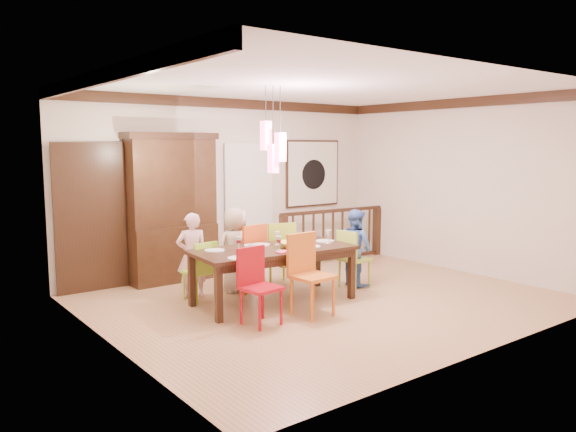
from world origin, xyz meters
TOP-DOWN VIEW (x-y plane):
  - floor at (0.00, 0.00)m, footprint 6.00×6.00m
  - ceiling at (0.00, 0.00)m, footprint 6.00×6.00m
  - wall_back at (0.00, 2.50)m, footprint 6.00×0.00m
  - wall_left at (-3.00, 0.00)m, footprint 0.00×5.00m
  - wall_right at (3.00, 0.00)m, footprint 0.00×5.00m
  - crown_molding at (0.00, 0.00)m, footprint 6.00×5.00m
  - panel_door at (-2.40, 2.45)m, footprint 1.04×0.07m
  - white_doorway at (0.35, 2.46)m, footprint 0.97×0.05m
  - painting at (1.80, 2.46)m, footprint 1.25×0.06m
  - pendant_cluster at (-0.65, 0.34)m, footprint 0.27×0.21m
  - dining_table at (-0.65, 0.34)m, footprint 2.27×1.18m
  - chair_far_left at (-1.41, 1.03)m, footprint 0.42×0.42m
  - chair_far_mid at (-0.62, 1.07)m, footprint 0.52×0.52m
  - chair_far_right at (-0.02, 1.11)m, footprint 0.54×0.54m
  - chair_near_left at (-1.34, -0.36)m, footprint 0.46×0.46m
  - chair_near_mid at (-0.62, -0.44)m, footprint 0.49×0.49m
  - chair_end_right at (0.82, 0.29)m, footprint 0.42×0.42m
  - china_hutch at (-1.19, 2.30)m, footprint 1.47×0.46m
  - balustrade at (1.87, 1.95)m, footprint 2.31×0.23m
  - person_far_left at (-1.40, 1.24)m, footprint 0.50×0.40m
  - person_far_mid at (-0.75, 1.14)m, footprint 0.62×0.42m
  - person_end_right at (0.90, 0.36)m, footprint 0.45×0.57m
  - serving_bowl at (-0.44, 0.23)m, footprint 0.42×0.42m
  - small_bowl at (-0.95, 0.43)m, footprint 0.20×0.20m
  - cup_left at (-1.08, 0.23)m, footprint 0.15×0.15m
  - cup_right at (-0.15, 0.57)m, footprint 0.10×0.10m
  - plate_far_left at (-1.39, 0.63)m, footprint 0.26×0.26m
  - plate_far_mid at (-0.68, 0.61)m, footprint 0.26×0.26m
  - plate_far_right at (0.09, 0.63)m, footprint 0.26×0.26m
  - plate_near_left at (-1.42, 0.01)m, footprint 0.26×0.26m
  - plate_near_mid at (-0.20, 0.09)m, footprint 0.26×0.26m
  - plate_end_right at (0.23, 0.30)m, footprint 0.26×0.26m
  - wine_glass_a at (-1.14, 0.44)m, footprint 0.08×0.08m
  - wine_glass_b at (-0.47, 0.50)m, footprint 0.08×0.08m
  - wine_glass_c at (-0.70, 0.14)m, footprint 0.08×0.08m
  - wine_glass_d at (0.18, 0.16)m, footprint 0.08×0.08m
  - napkin at (-0.74, -0.00)m, footprint 0.18×0.14m

SIDE VIEW (x-z plane):
  - floor at x=0.00m, z-range 0.00..0.00m
  - chair_far_left at x=-1.41m, z-range 0.06..0.89m
  - chair_end_right at x=0.82m, z-range 0.06..0.93m
  - balustrade at x=1.87m, z-range 0.02..0.98m
  - chair_near_left at x=-1.34m, z-range 0.07..0.99m
  - chair_far_right at x=-0.02m, z-range 0.07..1.05m
  - chair_far_mid at x=-0.62m, z-range 0.07..1.07m
  - person_end_right at x=0.90m, z-range 0.00..1.17m
  - chair_near_mid at x=-0.62m, z-range 0.07..1.10m
  - person_far_left at x=-1.40m, z-range 0.00..1.20m
  - person_far_mid at x=-0.75m, z-range 0.00..1.24m
  - dining_table at x=-0.65m, z-range 0.29..1.04m
  - plate_far_left at x=-1.39m, z-range 0.75..0.76m
  - plate_far_mid at x=-0.68m, z-range 0.75..0.76m
  - plate_far_right at x=0.09m, z-range 0.75..0.76m
  - plate_near_left at x=-1.42m, z-range 0.75..0.76m
  - plate_near_mid at x=-0.20m, z-range 0.75..0.76m
  - plate_end_right at x=0.23m, z-range 0.75..0.76m
  - napkin at x=-0.74m, z-range 0.75..0.76m
  - small_bowl at x=-0.95m, z-range 0.75..0.81m
  - cup_right at x=-0.15m, z-range 0.75..0.83m
  - serving_bowl at x=-0.44m, z-range 0.75..0.83m
  - cup_left at x=-1.08m, z-range 0.75..0.85m
  - wine_glass_a at x=-1.14m, z-range 0.75..0.94m
  - wine_glass_b at x=-0.47m, z-range 0.75..0.94m
  - wine_glass_c at x=-0.70m, z-range 0.75..0.94m
  - wine_glass_d at x=0.18m, z-range 0.75..0.94m
  - panel_door at x=-2.40m, z-range -0.07..2.17m
  - white_doorway at x=0.35m, z-range -0.06..2.16m
  - china_hutch at x=-1.19m, z-range 0.00..2.32m
  - wall_back at x=0.00m, z-range -1.55..4.45m
  - wall_left at x=-3.00m, z-range -1.05..3.95m
  - wall_right at x=3.00m, z-range -1.05..3.95m
  - painting at x=1.80m, z-range 0.97..2.22m
  - pendant_cluster at x=-0.65m, z-range 1.54..2.68m
  - crown_molding at x=0.00m, z-range 2.74..2.90m
  - ceiling at x=0.00m, z-range 2.90..2.90m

